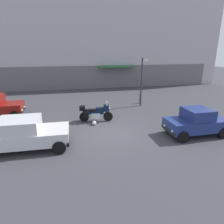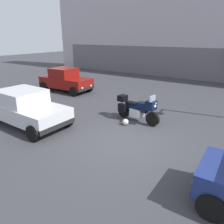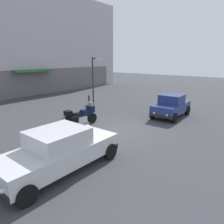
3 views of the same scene
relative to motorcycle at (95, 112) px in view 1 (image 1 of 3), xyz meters
name	(u,v)px [view 1 (image 1 of 3)]	position (x,y,z in m)	size (l,w,h in m)	color
ground_plane	(112,133)	(0.66, -2.14, -0.62)	(80.00, 80.00, 0.00)	#38383D
building_facade_rear	(86,41)	(0.66, 13.00, 5.04)	(35.50, 3.40, 11.43)	#B2A8B2
motorcycle	(95,112)	(0.00, 0.00, 0.00)	(2.26, 0.89, 1.36)	black
helmet	(94,123)	(-0.18, -0.71, -0.48)	(0.28, 0.28, 0.28)	silver
car_sedan_far	(21,134)	(-4.03, -3.13, 0.16)	(4.61, 1.98, 1.56)	silver
car_compact_side	(196,122)	(5.28, -3.43, 0.15)	(3.49, 1.73, 1.56)	navy
streetlamp_curbside	(142,77)	(4.34, 2.87, 1.90)	(0.28, 0.94, 4.05)	#2D2D33
bollard_curbside	(140,98)	(4.61, 3.80, -0.17)	(0.16, 0.16, 0.86)	#333338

